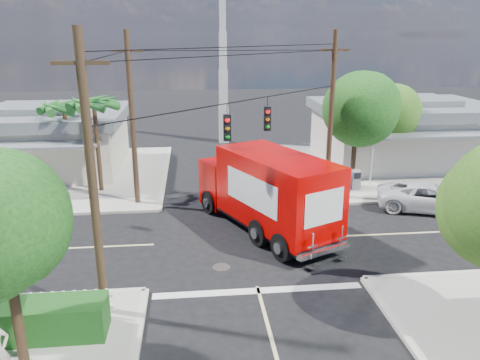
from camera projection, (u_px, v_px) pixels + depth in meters
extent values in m
plane|color=black|center=(245.00, 240.00, 20.78)|extent=(120.00, 120.00, 0.00)
cube|color=#ADA79C|center=(385.00, 166.00, 32.30)|extent=(14.00, 14.00, 0.14)
cube|color=beige|center=(285.00, 169.00, 31.60)|extent=(0.25, 14.00, 0.14)
cube|color=beige|center=(435.00, 200.00, 25.65)|extent=(14.00, 0.25, 0.14)
cube|color=#ADA79C|center=(56.00, 176.00, 30.11)|extent=(14.00, 14.00, 0.14)
cube|color=beige|center=(166.00, 172.00, 30.80)|extent=(0.25, 14.00, 0.14)
cube|color=beige|center=(18.00, 215.00, 23.46)|extent=(14.00, 0.25, 0.14)
cube|color=beige|center=(227.00, 176.00, 30.27)|extent=(0.12, 12.00, 0.01)
cube|color=beige|center=(458.00, 231.00, 21.77)|extent=(12.00, 0.12, 0.01)
cube|color=beige|center=(10.00, 251.00, 19.78)|extent=(12.00, 0.12, 0.01)
cube|color=silver|center=(258.00, 291.00, 16.69)|extent=(7.50, 0.40, 0.01)
cube|color=silver|center=(402.00, 137.00, 32.87)|extent=(11.00, 8.00, 3.40)
cube|color=slate|center=(405.00, 108.00, 32.26)|extent=(11.80, 8.80, 0.70)
cube|color=slate|center=(406.00, 101.00, 32.11)|extent=(6.05, 4.40, 0.50)
cube|color=slate|center=(439.00, 135.00, 27.86)|extent=(9.90, 1.80, 0.15)
cylinder|color=silver|center=(371.00, 164.00, 27.09)|extent=(0.12, 0.12, 2.90)
cube|color=beige|center=(43.00, 145.00, 30.94)|extent=(10.00, 8.00, 3.20)
cube|color=slate|center=(40.00, 116.00, 30.36)|extent=(10.80, 8.80, 0.70)
cube|color=slate|center=(39.00, 108.00, 30.21)|extent=(5.50, 4.40, 0.50)
cube|color=slate|center=(15.00, 146.00, 25.96)|extent=(9.00, 1.80, 0.15)
cylinder|color=silver|center=(88.00, 171.00, 26.00)|extent=(0.12, 0.12, 2.70)
cube|color=silver|center=(224.00, 125.00, 39.37)|extent=(0.80, 0.80, 3.00)
cube|color=silver|center=(223.00, 89.00, 38.48)|extent=(0.70, 0.70, 3.00)
cube|color=silver|center=(223.00, 51.00, 37.59)|extent=(0.60, 0.60, 3.00)
cube|color=silver|center=(222.00, 11.00, 36.70)|extent=(0.50, 0.50, 3.00)
cylinder|color=#422D1C|center=(15.00, 301.00, 12.36)|extent=(0.28, 0.28, 3.71)
sphere|color=#134611|center=(1.00, 220.00, 11.68)|extent=(3.71, 3.71, 3.71)
sphere|color=#134611|center=(12.00, 229.00, 11.46)|extent=(3.25, 3.25, 3.25)
cylinder|color=#422D1C|center=(354.00, 152.00, 27.30)|extent=(0.28, 0.28, 4.10)
sphere|color=#134611|center=(357.00, 108.00, 26.54)|extent=(4.10, 4.10, 4.10)
sphere|color=#134611|center=(349.00, 103.00, 26.61)|extent=(3.33, 3.33, 3.33)
sphere|color=#134611|center=(365.00, 111.00, 26.33)|extent=(3.58, 3.58, 3.58)
cylinder|color=#422D1C|center=(382.00, 147.00, 29.72)|extent=(0.28, 0.28, 3.58)
sphere|color=#2D651E|center=(385.00, 112.00, 29.06)|extent=(3.58, 3.58, 3.58)
sphere|color=#2D651E|center=(378.00, 108.00, 29.14)|extent=(2.91, 2.91, 2.91)
sphere|color=#2D651E|center=(392.00, 114.00, 28.84)|extent=(3.14, 3.14, 3.14)
cylinder|color=#422D1C|center=(98.00, 148.00, 26.37)|extent=(0.24, 0.24, 5.00)
cone|color=#246A26|center=(110.00, 101.00, 25.69)|extent=(0.50, 2.06, 0.98)
cone|color=#246A26|center=(106.00, 100.00, 26.32)|extent=(1.92, 1.68, 0.98)
cone|color=#246A26|center=(93.00, 100.00, 26.41)|extent=(2.12, 0.95, 0.98)
cone|color=#246A26|center=(80.00, 101.00, 25.89)|extent=(1.34, 2.07, 0.98)
cone|color=#246A26|center=(77.00, 103.00, 25.14)|extent=(1.34, 2.07, 0.98)
cone|color=#246A26|center=(86.00, 104.00, 24.74)|extent=(2.12, 0.95, 0.98)
cone|color=#246A26|center=(102.00, 103.00, 24.98)|extent=(1.92, 1.68, 0.98)
cylinder|color=#422D1C|center=(68.00, 146.00, 27.65)|extent=(0.24, 0.24, 4.60)
cone|color=#246A26|center=(80.00, 105.00, 27.03)|extent=(0.50, 2.06, 0.98)
cone|color=#246A26|center=(76.00, 104.00, 27.66)|extent=(1.92, 1.68, 0.98)
cone|color=#246A26|center=(64.00, 104.00, 27.75)|extent=(2.12, 0.95, 0.98)
cone|color=#246A26|center=(51.00, 105.00, 27.23)|extent=(1.34, 2.07, 0.98)
cone|color=#246A26|center=(47.00, 107.00, 26.49)|extent=(1.34, 2.07, 0.98)
cone|color=#246A26|center=(56.00, 108.00, 26.09)|extent=(2.12, 0.95, 0.98)
cone|color=#246A26|center=(71.00, 107.00, 26.33)|extent=(1.92, 1.68, 0.98)
cylinder|color=#473321|center=(92.00, 183.00, 13.98)|extent=(0.28, 0.28, 9.00)
cube|color=#473321|center=(81.00, 63.00, 12.94)|extent=(1.60, 0.12, 0.12)
cylinder|color=#473321|center=(331.00, 118.00, 24.89)|extent=(0.28, 0.28, 9.00)
cube|color=#473321|center=(335.00, 50.00, 23.85)|extent=(1.60, 0.12, 0.12)
cylinder|color=#473321|center=(132.00, 122.00, 23.86)|extent=(0.28, 0.28, 9.00)
cube|color=#473321|center=(127.00, 51.00, 22.82)|extent=(1.60, 0.12, 0.12)
cylinder|color=black|center=(245.00, 100.00, 18.93)|extent=(10.43, 10.43, 0.04)
cube|color=black|center=(227.00, 128.00, 18.38)|extent=(0.30, 0.24, 1.05)
sphere|color=red|center=(227.00, 120.00, 18.15)|extent=(0.20, 0.20, 0.20)
cube|color=black|center=(267.00, 119.00, 20.37)|extent=(0.30, 0.24, 1.05)
sphere|color=red|center=(268.00, 112.00, 20.14)|extent=(0.20, 0.20, 0.20)
cube|color=silver|center=(16.00, 312.00, 14.54)|extent=(5.94, 0.05, 0.08)
cube|color=silver|center=(15.00, 301.00, 14.42)|extent=(5.94, 0.05, 0.08)
cube|color=silver|center=(108.00, 303.00, 14.77)|extent=(0.09, 0.06, 1.00)
cube|color=maroon|center=(332.00, 180.00, 27.04)|extent=(0.50, 0.50, 1.10)
cube|color=#163799|center=(344.00, 180.00, 27.11)|extent=(0.50, 0.50, 1.10)
cube|color=slate|center=(355.00, 180.00, 27.18)|extent=(0.50, 0.50, 1.10)
cube|color=black|center=(264.00, 217.00, 21.90)|extent=(5.82, 8.59, 0.27)
cube|color=#BC0100|center=(229.00, 182.00, 24.31)|extent=(3.10, 2.75, 2.35)
cube|color=black|center=(222.00, 170.00, 24.79)|extent=(2.14, 1.21, 1.02)
cube|color=silver|center=(220.00, 190.00, 25.31)|extent=(2.28, 1.18, 0.37)
cube|color=#BC0100|center=(277.00, 190.00, 20.64)|extent=(5.09, 6.75, 3.10)
cube|color=white|center=(301.00, 182.00, 21.27)|extent=(1.68, 3.49, 1.39)
cube|color=white|center=(251.00, 192.00, 19.92)|extent=(1.68, 3.49, 1.39)
cube|color=white|center=(324.00, 208.00, 18.05)|extent=(1.75, 0.85, 1.39)
cube|color=silver|center=(324.00, 251.00, 18.46)|extent=(2.43, 1.35, 0.19)
cube|color=silver|center=(312.00, 246.00, 17.85)|extent=(0.46, 0.27, 1.07)
cube|color=silver|center=(342.00, 238.00, 18.59)|extent=(0.46, 0.27, 1.07)
cylinder|color=black|center=(210.00, 202.00, 23.82)|extent=(0.82, 1.21, 1.18)
cylinder|color=black|center=(250.00, 194.00, 25.04)|extent=(0.82, 1.21, 1.18)
cylinder|color=black|center=(282.00, 247.00, 18.76)|extent=(0.82, 1.21, 1.18)
cylinder|color=black|center=(329.00, 234.00, 19.99)|extent=(0.82, 1.21, 1.18)
imported|color=silver|center=(429.00, 197.00, 24.16)|extent=(5.64, 3.97, 1.43)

